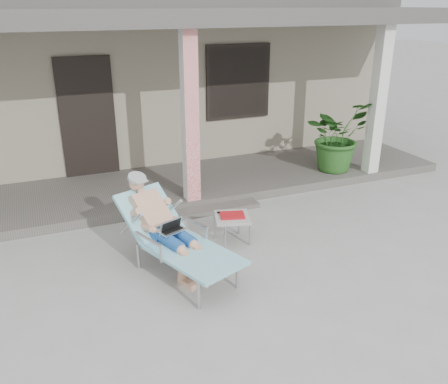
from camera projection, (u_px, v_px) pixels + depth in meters
name	position (u px, v px, depth m)	size (l,w,h in m)	color
ground	(249.00, 272.00, 5.85)	(60.00, 60.00, 0.00)	#9E9E99
house	(129.00, 69.00, 10.80)	(10.40, 5.40, 3.30)	gray
porch_deck	(177.00, 185.00, 8.39)	(10.00, 2.00, 0.15)	#605B56
porch_overhang	(171.00, 23.00, 7.34)	(10.00, 2.30, 2.85)	silver
porch_step	(199.00, 212.00, 7.42)	(2.00, 0.30, 0.07)	#605B56
lounger	(169.00, 216.00, 5.65)	(1.26, 1.87, 1.18)	#B7B7BC
side_table	(232.00, 219.00, 6.45)	(0.58, 0.58, 0.42)	#A7A7A2
potted_palm	(337.00, 135.00, 8.74)	(1.18, 1.02, 1.31)	#26591E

